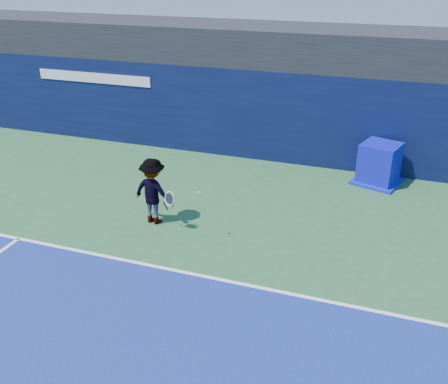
{
  "coord_description": "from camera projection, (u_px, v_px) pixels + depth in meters",
  "views": [
    {
      "loc": [
        3.22,
        -5.35,
        6.3
      ],
      "look_at": [
        -0.41,
        5.2,
        1.0
      ],
      "focal_mm": 40.0,
      "sensor_mm": 36.0,
      "label": 1
    }
  ],
  "objects": [
    {
      "name": "equipment_cart",
      "position": [
        379.0,
        165.0,
        15.07
      ],
      "size": [
        1.63,
        1.63,
        1.25
      ],
      "color": "#0C0EAD",
      "rests_on": "ground"
    },
    {
      "name": "baseline",
      "position": [
        209.0,
        277.0,
        10.78
      ],
      "size": [
        24.0,
        0.1,
        0.01
      ],
      "primitive_type": "cube",
      "color": "white",
      "rests_on": "ground"
    },
    {
      "name": "tennis_player",
      "position": [
        153.0,
        191.0,
        12.68
      ],
      "size": [
        1.36,
        0.83,
        1.75
      ],
      "color": "white",
      "rests_on": "ground"
    },
    {
      "name": "tennis_ball",
      "position": [
        199.0,
        193.0,
        11.67
      ],
      "size": [
        0.06,
        0.06,
        0.06
      ],
      "color": "#B8EB1A",
      "rests_on": "ground"
    },
    {
      "name": "ground",
      "position": [
        145.0,
        378.0,
        8.22
      ],
      "size": [
        80.0,
        80.0,
        0.0
      ],
      "primitive_type": "plane",
      "color": "#295D34",
      "rests_on": "ground"
    },
    {
      "name": "stadium_band",
      "position": [
        298.0,
        46.0,
        16.49
      ],
      "size": [
        36.0,
        3.0,
        1.2
      ],
      "primitive_type": "cube",
      "color": "black",
      "rests_on": "back_wall_assembly"
    },
    {
      "name": "back_wall_assembly",
      "position": [
        288.0,
        115.0,
        16.54
      ],
      "size": [
        36.0,
        1.03,
        3.0
      ],
      "color": "#0A1137",
      "rests_on": "ground"
    }
  ]
}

